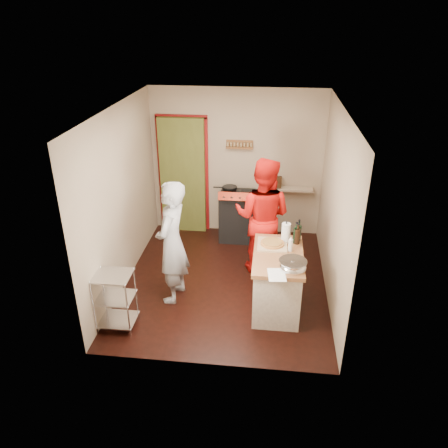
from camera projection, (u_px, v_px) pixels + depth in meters
The scene contains 10 objects.
floor at pixel (225, 281), 6.66m from camera, with size 3.50×3.50×0.00m, color black.
back_wall at pixel (201, 171), 7.81m from camera, with size 3.00×0.44×2.60m.
left_wall at pixel (122, 198), 6.24m from camera, with size 0.04×3.50×2.60m, color tan.
right_wall at pixel (335, 208), 5.94m from camera, with size 0.04×3.50×2.60m, color tan.
ceiling at pixel (226, 108), 5.51m from camera, with size 3.00×3.50×0.02m, color white.
stove at pixel (237, 215), 7.73m from camera, with size 0.60×0.63×1.00m.
wire_shelving at pixel (115, 298), 5.53m from camera, with size 0.48×0.40×0.80m.
island at pixel (277, 279), 5.91m from camera, with size 0.68×1.22×1.15m.
person_stripe at pixel (172, 243), 5.92m from camera, with size 0.64×0.42×1.76m, color #9F9FA3.
person_red at pixel (262, 216), 6.59m from camera, with size 0.89×0.69×1.83m, color red.
Camera 1 is at (0.61, -5.55, 3.73)m, focal length 35.00 mm.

